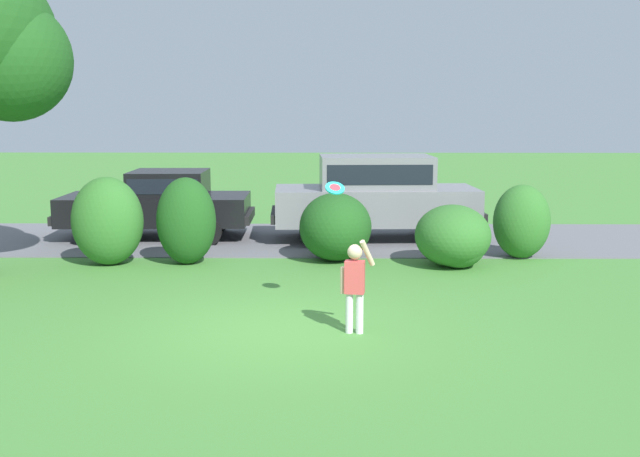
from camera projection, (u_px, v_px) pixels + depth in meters
ground_plane at (283, 330)px, 10.34m from camera, size 80.00×80.00×0.00m
driveway_strip at (301, 239)px, 17.35m from camera, size 28.00×4.40×0.02m
shrub_near_tree at (107, 221)px, 14.46m from camera, size 1.36×1.14×1.69m
shrub_centre_left at (186, 221)px, 14.53m from camera, size 1.14×1.02×1.68m
shrub_centre at (335, 227)px, 14.90m from camera, size 1.42×1.62×1.34m
shrub_centre_right at (454, 238)px, 14.34m from camera, size 1.43×1.63×1.17m
shrub_far_end at (522, 222)px, 15.11m from camera, size 1.13×1.02×1.48m
parked_sedan at (160, 202)px, 17.37m from camera, size 4.44×2.17×1.56m
parked_suv at (376, 193)px, 17.09m from camera, size 4.78×2.27×1.92m
child_thrower at (355, 281)px, 10.07m from camera, size 0.47×0.24×1.29m
frisbee at (335, 188)px, 10.87m from camera, size 0.30×0.25×0.21m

